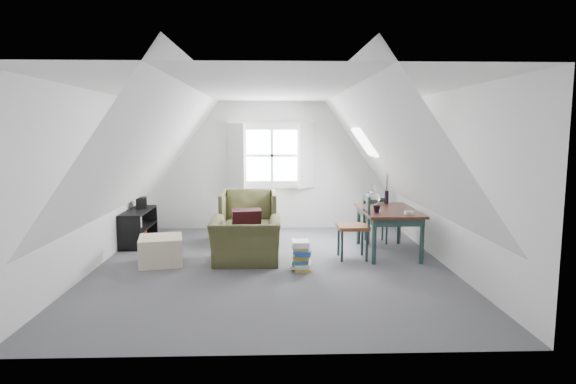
{
  "coord_description": "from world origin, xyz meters",
  "views": [
    {
      "loc": [
        0.01,
        -6.73,
        1.95
      ],
      "look_at": [
        0.25,
        0.6,
        1.0
      ],
      "focal_mm": 30.0,
      "sensor_mm": 36.0,
      "label": 1
    }
  ],
  "objects_px": {
    "dining_table": "(388,215)",
    "dining_chair_far": "(376,219)",
    "media_shelf": "(138,229)",
    "magazine_stack": "(301,256)",
    "ottoman": "(161,250)",
    "dining_chair_near": "(355,226)",
    "armchair_far": "(249,241)",
    "armchair_near": "(246,263)"
  },
  "relations": [
    {
      "from": "dining_table",
      "to": "dining_chair_near",
      "type": "relative_size",
      "value": 1.45
    },
    {
      "from": "armchair_far",
      "to": "dining_table",
      "type": "height_order",
      "value": "dining_table"
    },
    {
      "from": "dining_chair_near",
      "to": "magazine_stack",
      "type": "distance_m",
      "value": 1.08
    },
    {
      "from": "dining_chair_far",
      "to": "armchair_far",
      "type": "bearing_deg",
      "value": 6.3
    },
    {
      "from": "dining_chair_far",
      "to": "media_shelf",
      "type": "bearing_deg",
      "value": 10.34
    },
    {
      "from": "armchair_far",
      "to": "dining_chair_far",
      "type": "distance_m",
      "value": 2.27
    },
    {
      "from": "media_shelf",
      "to": "armchair_near",
      "type": "bearing_deg",
      "value": -29.82
    },
    {
      "from": "dining_table",
      "to": "dining_chair_near",
      "type": "bearing_deg",
      "value": -154.26
    },
    {
      "from": "magazine_stack",
      "to": "armchair_near",
      "type": "bearing_deg",
      "value": 153.36
    },
    {
      "from": "magazine_stack",
      "to": "armchair_far",
      "type": "bearing_deg",
      "value": 114.76
    },
    {
      "from": "dining_chair_far",
      "to": "magazine_stack",
      "type": "distance_m",
      "value": 2.13
    },
    {
      "from": "ottoman",
      "to": "dining_table",
      "type": "height_order",
      "value": "dining_table"
    },
    {
      "from": "dining_table",
      "to": "magazine_stack",
      "type": "distance_m",
      "value": 1.73
    },
    {
      "from": "dining_chair_far",
      "to": "magazine_stack",
      "type": "bearing_deg",
      "value": 59.82
    },
    {
      "from": "magazine_stack",
      "to": "media_shelf",
      "type": "bearing_deg",
      "value": 148.72
    },
    {
      "from": "armchair_near",
      "to": "magazine_stack",
      "type": "bearing_deg",
      "value": 153.7
    },
    {
      "from": "armchair_near",
      "to": "armchair_far",
      "type": "xyz_separation_m",
      "value": [
        -0.03,
        1.38,
        0.0
      ]
    },
    {
      "from": "ottoman",
      "to": "dining_table",
      "type": "distance_m",
      "value": 3.52
    },
    {
      "from": "armchair_near",
      "to": "ottoman",
      "type": "relative_size",
      "value": 1.67
    },
    {
      "from": "dining_table",
      "to": "dining_chair_far",
      "type": "distance_m",
      "value": 0.73
    },
    {
      "from": "ottoman",
      "to": "media_shelf",
      "type": "height_order",
      "value": "media_shelf"
    },
    {
      "from": "armchair_far",
      "to": "media_shelf",
      "type": "distance_m",
      "value": 1.91
    },
    {
      "from": "armchair_far",
      "to": "dining_table",
      "type": "bearing_deg",
      "value": -22.67
    },
    {
      "from": "armchair_far",
      "to": "dining_chair_far",
      "type": "xyz_separation_m",
      "value": [
        2.22,
        -0.19,
        0.42
      ]
    },
    {
      "from": "magazine_stack",
      "to": "ottoman",
      "type": "bearing_deg",
      "value": 169.67
    },
    {
      "from": "ottoman",
      "to": "dining_chair_far",
      "type": "relative_size",
      "value": 0.75
    },
    {
      "from": "dining_table",
      "to": "ottoman",
      "type": "bearing_deg",
      "value": -173.71
    },
    {
      "from": "dining_chair_far",
      "to": "magazine_stack",
      "type": "relative_size",
      "value": 1.97
    },
    {
      "from": "dining_chair_far",
      "to": "media_shelf",
      "type": "relative_size",
      "value": 0.72
    },
    {
      "from": "media_shelf",
      "to": "magazine_stack",
      "type": "height_order",
      "value": "media_shelf"
    },
    {
      "from": "armchair_near",
      "to": "armchair_far",
      "type": "height_order",
      "value": "armchair_far"
    },
    {
      "from": "dining_table",
      "to": "dining_chair_far",
      "type": "relative_size",
      "value": 1.75
    },
    {
      "from": "ottoman",
      "to": "media_shelf",
      "type": "bearing_deg",
      "value": 118.06
    },
    {
      "from": "dining_chair_far",
      "to": "magazine_stack",
      "type": "xyz_separation_m",
      "value": [
        -1.4,
        -1.59,
        -0.22
      ]
    },
    {
      "from": "dining_table",
      "to": "magazine_stack",
      "type": "relative_size",
      "value": 3.45
    },
    {
      "from": "armchair_near",
      "to": "dining_chair_far",
      "type": "bearing_deg",
      "value": -150.98
    },
    {
      "from": "dining_table",
      "to": "media_shelf",
      "type": "distance_m",
      "value": 4.22
    },
    {
      "from": "dining_chair_near",
      "to": "magazine_stack",
      "type": "bearing_deg",
      "value": -72.19
    },
    {
      "from": "magazine_stack",
      "to": "dining_chair_near",
      "type": "bearing_deg",
      "value": 34.41
    },
    {
      "from": "ottoman",
      "to": "media_shelf",
      "type": "xyz_separation_m",
      "value": [
        -0.68,
        1.28,
        0.06
      ]
    },
    {
      "from": "dining_chair_near",
      "to": "armchair_near",
      "type": "bearing_deg",
      "value": -100.04
    },
    {
      "from": "armchair_far",
      "to": "magazine_stack",
      "type": "height_order",
      "value": "armchair_far"
    }
  ]
}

